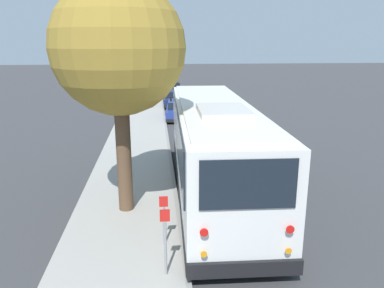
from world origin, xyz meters
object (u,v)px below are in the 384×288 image
Objects in this scene: street_tree at (118,39)px; sign_post_near at (165,242)px; parked_sedan_black at (171,89)px; shuttle_bus at (214,142)px; parked_sedan_navy at (175,98)px; parked_sedan_blue at (179,110)px; sign_post_far at (164,220)px.

street_tree is 4.65× the size of sign_post_near.
shuttle_bus is at bearing 176.17° from parked_sedan_black.
sign_post_near is at bearing -162.89° from street_tree.
parked_sedan_navy is at bearing 2.80° from shuttle_bus.
parked_sedan_black is (25.06, 0.39, -1.19)m from shuttle_bus.
sign_post_near is (-30.15, 1.47, 0.36)m from parked_sedan_black.
parked_sedan_blue is 0.89× the size of parked_sedan_black.
shuttle_bus is 25.09m from parked_sedan_black.
sign_post_far reaches higher than parked_sedan_black.
parked_sedan_blue is at bearing -176.37° from parked_sedan_navy.
sign_post_near is at bearing 179.43° from parked_sedan_blue.
street_tree reaches higher than parked_sedan_blue.
shuttle_bus reaches higher than parked_sedan_navy.
shuttle_bus is 5.48m from sign_post_near.
sign_post_far is at bearing 179.08° from parked_sedan_blue.
street_tree reaches higher than parked_sedan_black.
parked_sedan_black is at bearing -2.80° from sign_post_near.
shuttle_bus is 8.50× the size of sign_post_far.
sign_post_far is at bearing 179.99° from parked_sedan_navy.
shuttle_bus is 2.68× the size of parked_sedan_blue.
sign_post_far is (1.29, 0.00, -0.13)m from sign_post_near.
sign_post_near is (-18.27, 1.48, 0.37)m from parked_sedan_blue.
sign_post_near is (-3.65, -1.12, -4.30)m from street_tree.
street_tree reaches higher than shuttle_bus.
shuttle_bus is at bearing -175.12° from parked_sedan_navy.
sign_post_near is at bearing 161.61° from shuttle_bus.
parked_sedan_blue is 18.34m from sign_post_near.
shuttle_bus reaches higher than parked_sedan_blue.
parked_sedan_black is at bearing 2.58° from shuttle_bus.
sign_post_far is (-3.80, 1.86, -0.96)m from shuttle_bus.
shuttle_bus is at bearing -64.20° from street_tree.
shuttle_bus is 1.54× the size of street_tree.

